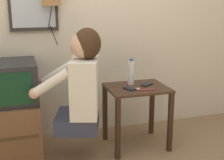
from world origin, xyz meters
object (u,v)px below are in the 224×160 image
object	(u,v)px
cell_phone_held	(129,89)
water_bottle	(131,72)
toothbrush	(145,89)
person	(82,83)
cell_phone_spare	(147,85)
television	(3,82)

from	to	relation	value
cell_phone_held	water_bottle	bearing A→B (deg)	48.73
cell_phone_held	toothbrush	bearing A→B (deg)	-43.95
person	cell_phone_spare	bearing A→B (deg)	-61.87
toothbrush	water_bottle	bearing A→B (deg)	21.19
person	toothbrush	xyz separation A→B (m)	(0.57, -0.02, -0.10)
cell_phone_held	toothbrush	size ratio (longest dim) A/B	0.75
cell_phone_spare	television	bearing A→B (deg)	-127.33
television	toothbrush	world-z (taller)	television
person	television	size ratio (longest dim) A/B	1.53
cell_phone_spare	cell_phone_held	bearing A→B (deg)	-100.40
television	water_bottle	xyz separation A→B (m)	(1.17, -0.05, 0.02)
television	water_bottle	distance (m)	1.17
television	cell_phone_held	world-z (taller)	television
cell_phone_held	water_bottle	xyz separation A→B (m)	(0.08, 0.16, 0.11)
cell_phone_held	toothbrush	distance (m)	0.14
television	cell_phone_spare	bearing A→B (deg)	-5.79
person	cell_phone_held	xyz separation A→B (m)	(0.45, 0.05, -0.10)
cell_phone_spare	water_bottle	world-z (taller)	water_bottle
water_bottle	toothbrush	xyz separation A→B (m)	(0.05, -0.23, -0.11)
television	cell_phone_spare	world-z (taller)	television
person	toothbrush	bearing A→B (deg)	-74.96
cell_phone_held	cell_phone_spare	world-z (taller)	same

